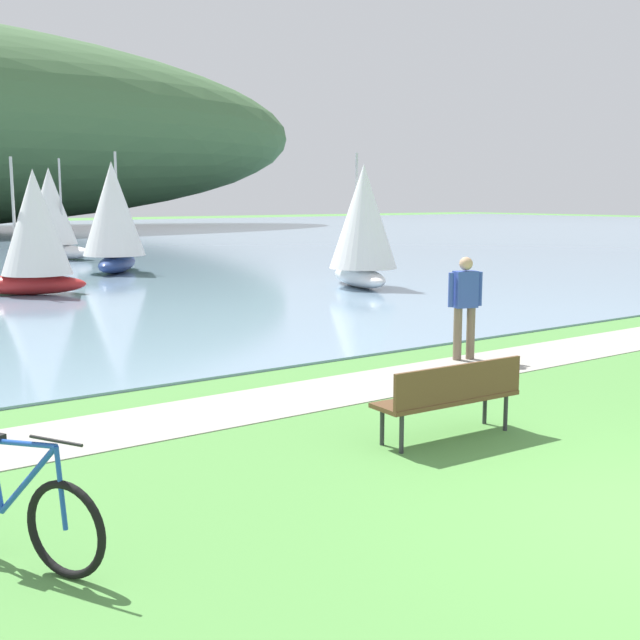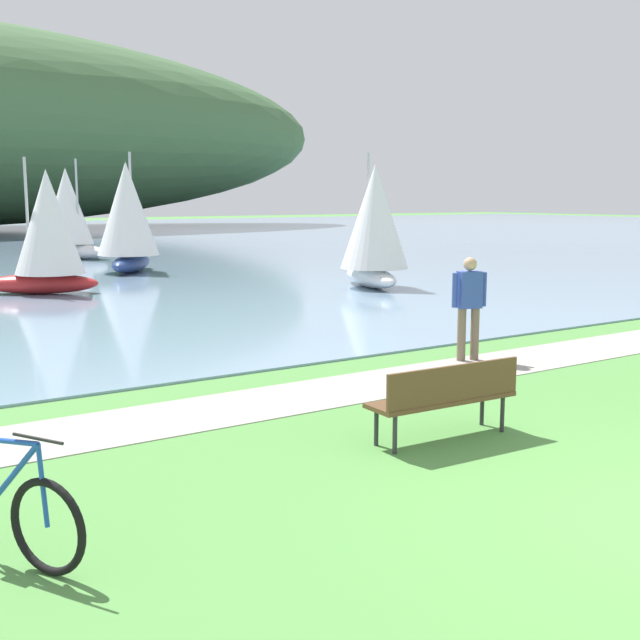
# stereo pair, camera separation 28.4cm
# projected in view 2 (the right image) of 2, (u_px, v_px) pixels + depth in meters

# --- Properties ---
(shoreline_path) EXTENTS (60.00, 1.50, 0.01)m
(shoreline_path) POSITION_uv_depth(u_px,v_px,m) (325.00, 392.00, 11.04)
(shoreline_path) COLOR #A39E93
(shoreline_path) RESTS_ON ground
(park_bench_near_camera) EXTENTS (1.82, 0.57, 0.88)m
(park_bench_near_camera) POSITION_uv_depth(u_px,v_px,m) (446.00, 395.00, 8.81)
(park_bench_near_camera) COLOR brown
(park_bench_near_camera) RESTS_ON ground
(person_at_shoreline) EXTENTS (0.59, 0.32, 1.71)m
(person_at_shoreline) POSITION_uv_depth(u_px,v_px,m) (469.00, 302.00, 13.06)
(person_at_shoreline) COLOR #72604C
(person_at_shoreline) RESTS_ON ground
(sailboat_nearest_to_shore) EXTENTS (2.47, 3.46, 3.91)m
(sailboat_nearest_to_shore) POSITION_uv_depth(u_px,v_px,m) (374.00, 225.00, 23.18)
(sailboat_nearest_to_shore) COLOR white
(sailboat_nearest_to_shore) RESTS_ON bay_water
(sailboat_mid_bay) EXTENTS (2.92, 3.65, 4.24)m
(sailboat_mid_bay) POSITION_uv_depth(u_px,v_px,m) (68.00, 212.00, 34.40)
(sailboat_mid_bay) COLOR white
(sailboat_mid_bay) RESTS_ON bay_water
(sailboat_toward_hillside) EXTENTS (3.18, 2.57, 3.70)m
(sailboat_toward_hillside) POSITION_uv_depth(u_px,v_px,m) (47.00, 230.00, 21.79)
(sailboat_toward_hillside) COLOR #B22323
(sailboat_toward_hillside) RESTS_ON bay_water
(sailboat_far_off) EXTENTS (3.11, 3.51, 4.21)m
(sailboat_far_off) POSITION_uv_depth(u_px,v_px,m) (128.00, 216.00, 27.89)
(sailboat_far_off) COLOR navy
(sailboat_far_off) RESTS_ON bay_water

